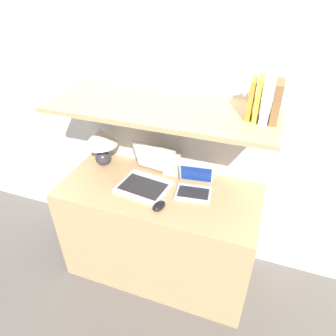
% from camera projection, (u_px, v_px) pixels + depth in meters
% --- Properties ---
extents(ground_plane, '(12.00, 12.00, 0.00)m').
position_uv_depth(ground_plane, '(146.00, 298.00, 2.16)').
color(ground_plane, '#56514C').
extents(wall_back, '(6.00, 0.05, 2.40)m').
position_uv_depth(wall_back, '(177.00, 108.00, 2.00)').
color(wall_back, white).
rests_on(wall_back, ground_plane).
extents(desk, '(1.32, 0.59, 0.78)m').
position_uv_depth(desk, '(160.00, 232.00, 2.17)').
color(desk, tan).
rests_on(desk, ground_plane).
extents(back_riser, '(1.32, 0.04, 1.31)m').
position_uv_depth(back_riser, '(174.00, 178.00, 2.27)').
color(back_riser, white).
rests_on(back_riser, ground_plane).
extents(shelf, '(1.32, 0.54, 0.03)m').
position_uv_depth(shelf, '(161.00, 107.00, 1.71)').
color(shelf, tan).
rests_on(shelf, back_riser).
extents(table_lamp, '(0.24, 0.24, 0.29)m').
position_uv_depth(table_lamp, '(100.00, 140.00, 2.09)').
color(table_lamp, '#2D2D33').
rests_on(table_lamp, desk).
extents(laptop_large, '(0.36, 0.37, 0.25)m').
position_uv_depth(laptop_large, '(148.00, 178.00, 1.98)').
color(laptop_large, silver).
rests_on(laptop_large, desk).
extents(laptop_small, '(0.24, 0.23, 0.16)m').
position_uv_depth(laptop_small, '(194.00, 187.00, 1.92)').
color(laptop_small, silver).
rests_on(laptop_small, desk).
extents(computer_mouse, '(0.08, 0.11, 0.04)m').
position_uv_depth(computer_mouse, '(159.00, 206.00, 1.79)').
color(computer_mouse, black).
rests_on(computer_mouse, desk).
extents(router_box, '(0.11, 0.08, 0.16)m').
position_uv_depth(router_box, '(172.00, 163.00, 2.07)').
color(router_box, white).
rests_on(router_box, desk).
extents(book_brown, '(0.04, 0.15, 0.20)m').
position_uv_depth(book_brown, '(277.00, 102.00, 1.47)').
color(book_brown, brown).
rests_on(book_brown, shelf).
extents(book_white, '(0.04, 0.18, 0.20)m').
position_uv_depth(book_white, '(267.00, 100.00, 1.48)').
color(book_white, silver).
rests_on(book_white, shelf).
extents(book_yellow, '(0.02, 0.13, 0.21)m').
position_uv_depth(book_yellow, '(258.00, 98.00, 1.49)').
color(book_yellow, gold).
rests_on(book_yellow, shelf).
extents(book_orange, '(0.03, 0.12, 0.20)m').
position_uv_depth(book_orange, '(251.00, 99.00, 1.51)').
color(book_orange, orange).
rests_on(book_orange, shelf).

